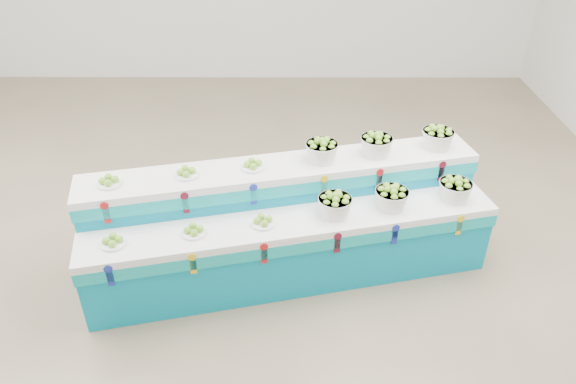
# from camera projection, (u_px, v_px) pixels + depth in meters

# --- Properties ---
(ground) EXTENTS (10.00, 10.00, 0.00)m
(ground) POSITION_uv_depth(u_px,v_px,m) (196.00, 262.00, 5.36)
(ground) COLOR #70604D
(ground) RESTS_ON ground
(display_stand) EXTENTS (3.85, 1.78, 1.02)m
(display_stand) POSITION_uv_depth(u_px,v_px,m) (288.00, 224.00, 5.04)
(display_stand) COLOR #068AAF
(display_stand) RESTS_ON ground
(plate_lower_left) EXTENTS (0.26, 0.26, 0.09)m
(plate_lower_left) POSITION_uv_depth(u_px,v_px,m) (113.00, 240.00, 4.43)
(plate_lower_left) COLOR white
(plate_lower_left) RESTS_ON display_stand
(plate_lower_mid) EXTENTS (0.26, 0.26, 0.09)m
(plate_lower_mid) POSITION_uv_depth(u_px,v_px,m) (194.00, 230.00, 4.55)
(plate_lower_mid) COLOR white
(plate_lower_mid) RESTS_ON display_stand
(plate_lower_right) EXTENTS (0.26, 0.26, 0.09)m
(plate_lower_right) POSITION_uv_depth(u_px,v_px,m) (263.00, 220.00, 4.66)
(plate_lower_right) COLOR white
(plate_lower_right) RESTS_ON display_stand
(basket_lower_left) EXTENTS (0.36, 0.36, 0.22)m
(basket_lower_left) POSITION_uv_depth(u_px,v_px,m) (335.00, 205.00, 4.74)
(basket_lower_left) COLOR silver
(basket_lower_left) RESTS_ON display_stand
(basket_lower_mid) EXTENTS (0.36, 0.36, 0.22)m
(basket_lower_mid) POSITION_uv_depth(u_px,v_px,m) (392.00, 197.00, 4.84)
(basket_lower_mid) COLOR silver
(basket_lower_mid) RESTS_ON display_stand
(basket_lower_right) EXTENTS (0.36, 0.36, 0.22)m
(basket_lower_right) POSITION_uv_depth(u_px,v_px,m) (455.00, 189.00, 4.96)
(basket_lower_right) COLOR silver
(basket_lower_right) RESTS_ON display_stand
(plate_upper_left) EXTENTS (0.26, 0.26, 0.09)m
(plate_upper_left) POSITION_uv_depth(u_px,v_px,m) (109.00, 180.00, 4.64)
(plate_upper_left) COLOR white
(plate_upper_left) RESTS_ON display_stand
(plate_upper_mid) EXTENTS (0.26, 0.26, 0.09)m
(plate_upper_mid) POSITION_uv_depth(u_px,v_px,m) (186.00, 172.00, 4.76)
(plate_upper_mid) COLOR white
(plate_upper_mid) RESTS_ON display_stand
(plate_upper_right) EXTENTS (0.26, 0.26, 0.09)m
(plate_upper_right) POSITION_uv_depth(u_px,v_px,m) (253.00, 164.00, 4.87)
(plate_upper_right) COLOR white
(plate_upper_right) RESTS_ON display_stand
(basket_upper_left) EXTENTS (0.36, 0.36, 0.22)m
(basket_upper_left) POSITION_uv_depth(u_px,v_px,m) (322.00, 150.00, 4.96)
(basket_upper_left) COLOR silver
(basket_upper_left) RESTS_ON display_stand
(basket_upper_mid) EXTENTS (0.36, 0.36, 0.22)m
(basket_upper_mid) POSITION_uv_depth(u_px,v_px,m) (376.00, 144.00, 5.06)
(basket_upper_mid) COLOR silver
(basket_upper_mid) RESTS_ON display_stand
(basket_upper_right) EXTENTS (0.36, 0.36, 0.22)m
(basket_upper_right) POSITION_uv_depth(u_px,v_px,m) (438.00, 137.00, 5.17)
(basket_upper_right) COLOR silver
(basket_upper_right) RESTS_ON display_stand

